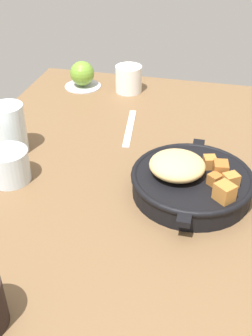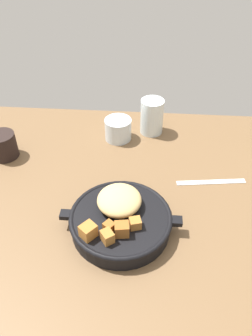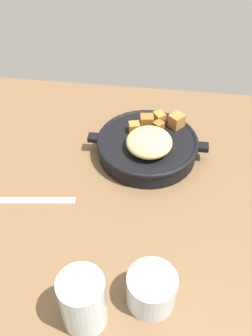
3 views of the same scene
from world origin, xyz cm
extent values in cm
cube|color=brown|center=(0.00, 0.00, -1.20)|extent=(112.17, 81.11, 2.40)
cylinder|color=black|center=(-0.71, -12.15, 2.19)|extent=(22.87, 22.87, 4.39)
torus|color=black|center=(-0.71, -12.15, 4.03)|extent=(23.61, 23.61, 1.20)
cube|color=black|center=(11.94, -12.15, 3.73)|extent=(2.64, 2.40, 1.20)
cube|color=black|center=(-13.35, -12.15, 3.73)|extent=(2.64, 2.40, 1.20)
ellipsoid|color=tan|center=(-1.25, -9.16, 6.42)|extent=(10.25, 10.63, 4.07)
cube|color=#A86B2D|center=(-2.84, -19.18, 5.72)|extent=(3.36, 3.47, 2.67)
cube|color=#935623|center=(0.31, -17.19, 5.91)|extent=(3.38, 3.03, 3.04)
cube|color=#935623|center=(-2.82, -16.32, 5.46)|extent=(2.98, 2.97, 2.14)
cube|color=#A86B2D|center=(-7.00, -18.25, 5.98)|extent=(4.24, 4.27, 3.19)
cube|color=#A86B2D|center=(2.74, -15.00, 5.54)|extent=(2.98, 2.88, 2.30)
cube|color=silver|center=(22.29, 5.54, 0.18)|extent=(18.79, 4.02, 0.36)
cylinder|color=silver|center=(5.61, 28.79, 5.63)|extent=(7.27, 7.27, 11.27)
cylinder|color=silver|center=(-4.71, 24.18, 3.37)|extent=(8.29, 8.29, 6.74)
camera|label=1|loc=(-67.87, -15.35, 50.60)|focal=45.27mm
camera|label=2|loc=(4.33, -62.37, 61.80)|focal=35.76mm
camera|label=3|loc=(-4.60, 55.43, 61.94)|focal=41.15mm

